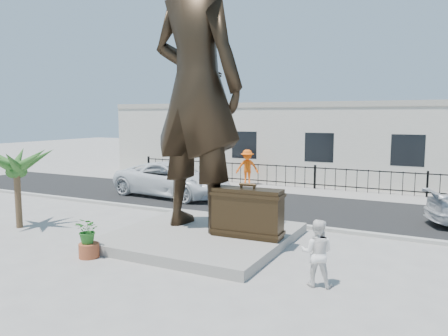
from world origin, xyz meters
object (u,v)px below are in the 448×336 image
Objects in this scene: statue at (196,87)px; suitcase at (248,213)px; car_white at (172,179)px; tourist at (317,253)px.

statue is 4.26m from suitcase.
statue is 8.40m from car_white.
tourist is (2.68, -2.09, -0.25)m from suitcase.
car_white is at bearing -50.98° from tourist.
statue is at bearing 168.61° from suitcase.
suitcase is (1.93, -0.29, -3.78)m from statue.
statue is 6.57m from tourist.
car_white is (-6.67, 5.96, -0.20)m from suitcase.
statue reaches higher than car_white.
tourist is 12.33m from car_white.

